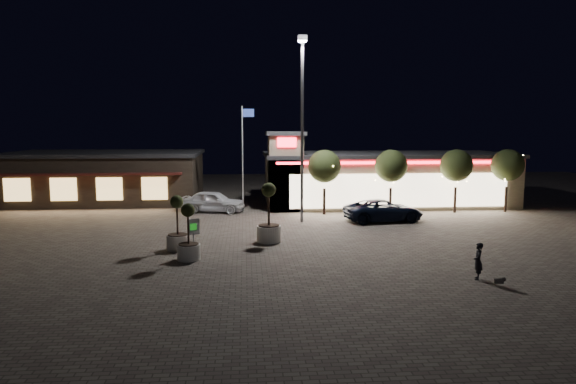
{
  "coord_description": "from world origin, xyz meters",
  "views": [
    {
      "loc": [
        -1.83,
        -26.21,
        6.37
      ],
      "look_at": [
        0.89,
        6.0,
        2.33
      ],
      "focal_mm": 32.0,
      "sensor_mm": 36.0,
      "label": 1
    }
  ],
  "objects": [
    {
      "name": "valet_sign",
      "position": [
        -4.43,
        -0.71,
        1.31
      ],
      "size": [
        0.6,
        0.25,
        1.87
      ],
      "color": "gray",
      "rests_on": "ground"
    },
    {
      "name": "retail_building",
      "position": [
        9.51,
        15.82,
        2.21
      ],
      "size": [
        20.4,
        8.4,
        6.1
      ],
      "color": "tan",
      "rests_on": "ground"
    },
    {
      "name": "pedestrian",
      "position": [
        7.94,
        -5.86,
        0.78
      ],
      "size": [
        0.55,
        0.67,
        1.57
      ],
      "primitive_type": "imported",
      "rotation": [
        0.0,
        0.0,
        -1.93
      ],
      "color": "black",
      "rests_on": "ground"
    },
    {
      "name": "string_tree_a",
      "position": [
        4.0,
        11.0,
        3.56
      ],
      "size": [
        2.42,
        2.42,
        4.79
      ],
      "color": "#332319",
      "rests_on": "ground"
    },
    {
      "name": "restaurant_building",
      "position": [
        -14.0,
        19.97,
        2.16
      ],
      "size": [
        16.4,
        11.0,
        4.3
      ],
      "color": "#382D23",
      "rests_on": "ground"
    },
    {
      "name": "flagpole",
      "position": [
        -1.9,
        13.0,
        4.74
      ],
      "size": [
        0.95,
        0.1,
        8.0
      ],
      "color": "white",
      "rests_on": "ground"
    },
    {
      "name": "planter_right",
      "position": [
        -0.53,
        2.1,
        1.03
      ],
      "size": [
        1.36,
        1.36,
        3.35
      ],
      "color": "silver",
      "rests_on": "ground"
    },
    {
      "name": "white_sedan",
      "position": [
        -4.25,
        12.76,
        0.82
      ],
      "size": [
        5.11,
        2.95,
        1.64
      ],
      "primitive_type": "imported",
      "rotation": [
        0.0,
        0.0,
        1.35
      ],
      "color": "white",
      "rests_on": "ground"
    },
    {
      "name": "string_tree_d",
      "position": [
        18.0,
        11.0,
        3.56
      ],
      "size": [
        2.42,
        2.42,
        4.79
      ],
      "color": "#332319",
      "rests_on": "ground"
    },
    {
      "name": "dog",
      "position": [
        8.43,
        -6.89,
        0.24
      ],
      "size": [
        0.46,
        0.19,
        0.25
      ],
      "color": "#59514C",
      "rests_on": "ground"
    },
    {
      "name": "string_tree_b",
      "position": [
        9.0,
        11.0,
        3.56
      ],
      "size": [
        2.42,
        2.42,
        4.79
      ],
      "color": "#332319",
      "rests_on": "ground"
    },
    {
      "name": "planter_mid",
      "position": [
        -4.59,
        -1.55,
        0.86
      ],
      "size": [
        1.13,
        1.13,
        2.78
      ],
      "color": "silver",
      "rests_on": "ground"
    },
    {
      "name": "pickup_truck",
      "position": [
        7.64,
        7.85,
        0.75
      ],
      "size": [
        5.67,
        3.14,
        1.5
      ],
      "primitive_type": "imported",
      "rotation": [
        0.0,
        0.0,
        1.7
      ],
      "color": "black",
      "rests_on": "ground"
    },
    {
      "name": "planter_left",
      "position": [
        -5.38,
        0.59,
        0.89
      ],
      "size": [
        1.18,
        1.18,
        2.9
      ],
      "color": "silver",
      "rests_on": "ground"
    },
    {
      "name": "ground",
      "position": [
        0.0,
        0.0,
        0.0
      ],
      "size": [
        90.0,
        90.0,
        0.0
      ],
      "primitive_type": "plane",
      "color": "#635B50",
      "rests_on": "ground"
    },
    {
      "name": "string_tree_c",
      "position": [
        14.0,
        11.0,
        3.56
      ],
      "size": [
        2.42,
        2.42,
        4.79
      ],
      "color": "#332319",
      "rests_on": "ground"
    },
    {
      "name": "floodlight_pole",
      "position": [
        2.0,
        8.0,
        7.02
      ],
      "size": [
        0.6,
        0.4,
        12.38
      ],
      "color": "gray",
      "rests_on": "ground"
    }
  ]
}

